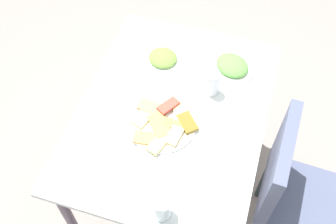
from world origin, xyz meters
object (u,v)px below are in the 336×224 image
(drinking_glass, at_px, (162,208))
(spoon, at_px, (238,146))
(dining_chair, at_px, (292,192))
(salad_plate_rice, at_px, (163,59))
(pide_platter, at_px, (163,123))
(salad_plate_greens, at_px, (232,66))
(paper_napkin, at_px, (233,145))
(soda_can, at_px, (212,83))
(dining_table, at_px, (172,122))
(fork, at_px, (229,143))

(drinking_glass, relative_size, spoon, 0.67)
(dining_chair, height_order, salad_plate_rice, dining_chair)
(drinking_glass, height_order, spoon, drinking_glass)
(pide_platter, bearing_deg, salad_plate_greens, 151.79)
(salad_plate_greens, bearing_deg, drinking_glass, -7.15)
(spoon, bearing_deg, dining_chair, 110.87)
(salad_plate_greens, distance_m, paper_napkin, 0.43)
(soda_can, bearing_deg, spoon, 34.73)
(salad_plate_greens, relative_size, salad_plate_rice, 1.14)
(dining_table, bearing_deg, salad_plate_rice, -154.52)
(dining_chair, bearing_deg, soda_can, -119.76)
(paper_napkin, xyz_separation_m, fork, (0.00, -0.02, 0.00))
(paper_napkin, bearing_deg, pide_platter, -92.48)
(dining_table, xyz_separation_m, spoon, (0.09, 0.31, 0.09))
(dining_table, relative_size, paper_napkin, 7.21)
(dining_chair, height_order, salad_plate_greens, dining_chair)
(drinking_glass, bearing_deg, dining_chair, 125.63)
(salad_plate_greens, xyz_separation_m, spoon, (0.42, 0.11, -0.01))
(pide_platter, xyz_separation_m, drinking_glass, (0.39, 0.12, 0.04))
(paper_napkin, bearing_deg, salad_plate_rice, -130.78)
(soda_can, bearing_deg, paper_napkin, 31.87)
(drinking_glass, bearing_deg, pide_platter, -163.01)
(dining_table, height_order, salad_plate_rice, salad_plate_rice)
(salad_plate_greens, bearing_deg, soda_can, -20.38)
(dining_chair, xyz_separation_m, drinking_glass, (0.36, -0.50, 0.30))
(dining_table, xyz_separation_m, drinking_glass, (0.47, 0.10, 0.15))
(salad_plate_greens, bearing_deg, salad_plate_rice, -81.41)
(paper_napkin, bearing_deg, dining_table, -107.56)
(fork, bearing_deg, salad_plate_rice, -111.98)
(salad_plate_rice, bearing_deg, dining_table, 25.48)
(dining_chair, distance_m, fork, 0.41)
(dining_table, relative_size, salad_plate_rice, 5.60)
(dining_chair, relative_size, salad_plate_rice, 4.69)
(dining_chair, bearing_deg, paper_napkin, -92.44)
(dining_chair, relative_size, drinking_glass, 8.18)
(dining_table, xyz_separation_m, salad_plate_rice, (-0.27, -0.13, 0.11))
(salad_plate_rice, height_order, paper_napkin, salad_plate_rice)
(salad_plate_greens, xyz_separation_m, paper_napkin, (0.42, 0.09, -0.02))
(dining_table, height_order, spoon, spoon)
(dining_table, relative_size, fork, 6.21)
(pide_platter, bearing_deg, paper_napkin, 87.52)
(dining_table, height_order, drinking_glass, drinking_glass)
(fork, bearing_deg, paper_napkin, 110.02)
(drinking_glass, bearing_deg, soda_can, 176.57)
(dining_chair, bearing_deg, salad_plate_greens, -137.00)
(drinking_glass, relative_size, fork, 0.64)
(salad_plate_greens, distance_m, soda_can, 0.18)
(salad_plate_greens, xyz_separation_m, salad_plate_rice, (0.05, -0.33, -0.00))
(dining_table, height_order, pide_platter, pide_platter)
(fork, bearing_deg, dining_table, -88.60)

